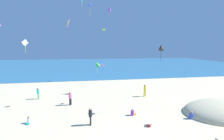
{
  "coord_description": "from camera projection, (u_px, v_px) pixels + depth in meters",
  "views": [
    {
      "loc": [
        -2.55,
        -8.53,
        6.91
      ],
      "look_at": [
        0.0,
        7.86,
        4.43
      ],
      "focal_mm": 24.33,
      "sensor_mm": 36.0,
      "label": 1
    }
  ],
  "objects": [
    {
      "name": "ground_plane",
      "position": [
        109.0,
        102.0,
        19.52
      ],
      "size": [
        120.0,
        120.0,
        0.0
      ],
      "primitive_type": "plane",
      "color": "beige"
    },
    {
      "name": "ocean_water",
      "position": [
        95.0,
        65.0,
        61.29
      ],
      "size": [
        120.0,
        60.0,
        0.05
      ],
      "primitive_type": "cube",
      "color": "teal",
      "rests_on": "ground_plane"
    },
    {
      "name": "dune_mound",
      "position": [
        223.0,
        113.0,
        16.09
      ],
      "size": [
        8.57,
        6.0,
        2.64
      ],
      "primitive_type": "ellipsoid",
      "color": "#C4B892",
      "rests_on": "ground_plane"
    },
    {
      "name": "cooler_box",
      "position": [
        149.0,
        124.0,
        13.46
      ],
      "size": [
        0.53,
        0.57,
        0.3
      ],
      "rotation": [
        0.0,
        0.0,
        4.1
      ],
      "color": "red",
      "rests_on": "ground_plane"
    },
    {
      "name": "person_0",
      "position": [
        192.0,
        116.0,
        14.79
      ],
      "size": [
        0.67,
        0.57,
        0.74
      ],
      "rotation": [
        0.0,
        0.0,
        5.74
      ],
      "color": "blue",
      "rests_on": "ground_plane"
    },
    {
      "name": "person_1",
      "position": [
        29.0,
        121.0,
        13.88
      ],
      "size": [
        0.33,
        0.54,
        0.66
      ],
      "rotation": [
        0.0,
        0.0,
        4.64
      ],
      "color": "white",
      "rests_on": "ground_plane"
    },
    {
      "name": "person_2",
      "position": [
        145.0,
        90.0,
        21.44
      ],
      "size": [
        0.35,
        0.35,
        1.71
      ],
      "rotation": [
        0.0,
        0.0,
        1.61
      ],
      "color": "yellow",
      "rests_on": "ground_plane"
    },
    {
      "name": "person_3",
      "position": [
        38.0,
        93.0,
        20.36
      ],
      "size": [
        0.32,
        0.32,
        1.5
      ],
      "rotation": [
        0.0,
        0.0,
        0.09
      ],
      "color": "green",
      "rests_on": "ground_plane"
    },
    {
      "name": "person_4",
      "position": [
        133.0,
        113.0,
        15.57
      ],
      "size": [
        0.6,
        0.4,
        0.7
      ],
      "rotation": [
        0.0,
        0.0,
        0.2
      ],
      "color": "purple",
      "rests_on": "ground_plane"
    },
    {
      "name": "person_5",
      "position": [
        70.0,
        97.0,
        18.23
      ],
      "size": [
        0.46,
        0.46,
        1.65
      ],
      "rotation": [
        0.0,
        0.0,
        2.42
      ],
      "color": "black",
      "rests_on": "ground_plane"
    },
    {
      "name": "person_7",
      "position": [
        90.0,
        115.0,
        13.52
      ],
      "size": [
        0.34,
        0.34,
        1.6
      ],
      "rotation": [
        0.0,
        0.0,
        3.2
      ],
      "color": "black",
      "rests_on": "ground_plane"
    },
    {
      "name": "kite_teal",
      "position": [
        82.0,
        0.0,
        27.23
      ],
      "size": [
        0.46,
        0.56,
        1.38
      ],
      "rotation": [
        0.0,
        0.0,
        0.21
      ],
      "color": "#1EADAD"
    },
    {
      "name": "kite_blue",
      "position": [
        89.0,
        4.0,
        22.01
      ],
      "size": [
        0.69,
        0.86,
        1.83
      ],
      "rotation": [
        0.0,
        0.0,
        4.61
      ],
      "color": "blue"
    },
    {
      "name": "kite_red",
      "position": [
        103.0,
        65.0,
        18.64
      ],
      "size": [
        0.55,
        0.52,
        1.16
      ],
      "rotation": [
        0.0,
        0.0,
        3.68
      ],
      "color": "red"
    },
    {
      "name": "kite_lime",
      "position": [
        104.0,
        29.0,
        30.68
      ],
      "size": [
        0.95,
        0.88,
        1.14
      ],
      "rotation": [
        0.0,
        0.0,
        0.51
      ],
      "color": "#99DB33"
    },
    {
      "name": "kite_white",
      "position": [
        25.0,
        43.0,
        13.68
      ],
      "size": [
        0.42,
        0.51,
        1.22
      ],
      "rotation": [
        0.0,
        0.0,
        1.16
      ],
      "color": "white"
    },
    {
      "name": "kite_orange",
      "position": [
        68.0,
        24.0,
        20.67
      ],
      "size": [
        0.46,
        1.17,
        1.45
      ],
      "rotation": [
        0.0,
        0.0,
        4.45
      ],
      "color": "orange"
    },
    {
      "name": "kite_black",
      "position": [
        161.0,
        47.0,
        15.76
      ],
      "size": [
        0.82,
        0.92,
        1.79
      ],
      "rotation": [
        0.0,
        0.0,
        5.82
      ],
      "color": "black"
    },
    {
      "name": "kite_green",
      "position": [
        97.0,
        64.0,
        22.47
      ],
      "size": [
        1.06,
        0.71,
        1.84
      ],
      "rotation": [
        0.0,
        0.0,
        1.57
      ],
      "color": "green"
    },
    {
      "name": "kite_purple",
      "position": [
        110.0,
        9.0,
        17.42
      ],
      "size": [
        0.57,
        0.61,
        1.03
      ],
      "rotation": [
        0.0,
        0.0,
        0.48
      ],
      "color": "purple"
    }
  ]
}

